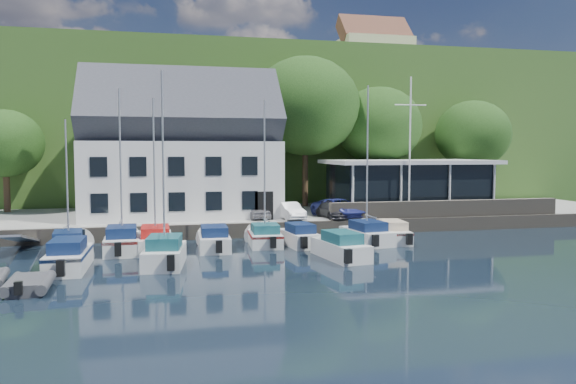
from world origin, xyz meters
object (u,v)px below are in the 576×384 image
car_dgrey (332,210)px  boat_r1_5 (299,234)px  car_white (290,211)px  boat_r1_2 (154,174)px  harbor_building (182,157)px  boat_r1_3 (214,237)px  boat_r2_1 (163,172)px  boat_r1_0 (67,181)px  dinghy_1 (29,282)px  boat_r1_6 (367,173)px  boat_r1_4 (265,178)px  club_pavilion (408,185)px  boat_r1_1 (121,171)px  boat_r2_3 (340,245)px  flagpole (410,147)px  car_silver (257,210)px  boat_r2_0 (69,254)px  car_blue (338,207)px  boat_r1_7 (391,231)px

car_dgrey → boat_r1_5: (-3.80, -5.42, -0.84)m
car_white → boat_r1_2: size_ratio=0.40×
harbor_building → boat_r1_3: 10.56m
car_dgrey → boat_r2_1: (-11.96, -9.76, 3.25)m
boat_r1_0 → dinghy_1: boat_r1_0 is taller
car_white → boat_r1_6: (3.75, -5.40, 2.87)m
boat_r1_4 → club_pavilion: bearing=35.7°
boat_r1_4 → boat_r1_1: bearing=-173.3°
club_pavilion → boat_r2_1: boat_r2_1 is taller
car_white → boat_r1_3: bearing=-144.9°
harbor_building → boat_r1_0: bearing=-126.1°
boat_r2_3 → flagpole: bearing=39.6°
harbor_building → car_silver: harbor_building is taller
boat_r1_3 → dinghy_1: 11.82m
boat_r1_3 → boat_r2_1: size_ratio=0.63×
boat_r1_2 → boat_r2_0: (-4.12, -4.46, -3.71)m
car_blue → flagpole: flagpole is taller
car_dgrey → boat_r1_0: bearing=-168.7°
harbor_building → boat_r2_3: bearing=-59.9°
car_white → car_blue: bearing=0.4°
boat_r1_0 → boat_r2_0: (0.66, -4.38, -3.37)m
boat_r1_7 → boat_r2_3: boat_r2_3 is taller
car_white → boat_r2_0: size_ratio=0.56×
club_pavilion → boat_r1_1: size_ratio=1.40×
boat_r1_5 → club_pavilion: bearing=31.9°
boat_r1_0 → dinghy_1: 9.27m
boat_r2_0 → car_blue: bearing=30.9°
boat_r1_7 → boat_r2_0: (-18.85, -4.35, 0.07)m
club_pavilion → boat_r1_5: 14.47m
boat_r1_5 → flagpole: bearing=21.3°
club_pavilion → boat_r1_5: bearing=-142.0°
car_blue → boat_r1_7: size_ratio=0.69×
car_white → car_dgrey: size_ratio=0.97×
harbor_building → boat_r1_2: size_ratio=1.60×
boat_r1_7 → boat_r2_3: size_ratio=0.98×
car_silver → flagpole: (11.19, -1.33, 4.50)m
boat_r1_0 → boat_r2_0: boat_r1_0 is taller
boat_r1_0 → boat_r1_6: bearing=-7.2°
boat_r1_5 → boat_r2_1: 10.11m
car_silver → boat_r1_3: 7.40m
boat_r1_3 → boat_r1_5: boat_r1_3 is taller
boat_r1_1 → boat_r2_1: boat_r2_1 is taller
boat_r2_3 → dinghy_1: bearing=-174.2°
boat_r1_7 → car_dgrey: bearing=118.9°
car_white → car_blue: car_blue is taller
boat_r1_7 → boat_r2_1: bearing=-156.8°
boat_r2_1 → club_pavilion: bearing=41.1°
flagpole → boat_r2_0: (-22.35, -9.21, -5.33)m
car_white → boat_r1_6: boat_r1_6 is taller
boat_r1_1 → boat_r2_3: boat_r1_1 is taller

